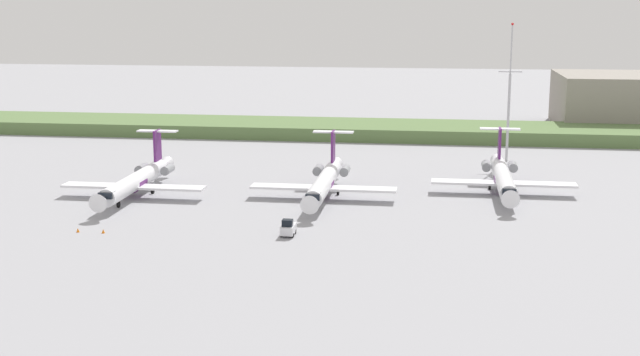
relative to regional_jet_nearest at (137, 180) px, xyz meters
name	(u,v)px	position (x,y,z in m)	size (l,w,h in m)	color
ground_plane	(337,169)	(28.84, 26.54, -2.54)	(500.00, 500.00, 0.00)	#939399
grass_berm	(358,130)	(28.84, 66.37, -1.08)	(320.00, 20.00, 2.91)	#597542
regional_jet_nearest	(137,180)	(0.00, 0.00, 0.00)	(22.81, 31.00, 9.00)	white
regional_jet_second	(325,181)	(29.63, 3.22, 0.00)	(22.81, 31.00, 9.00)	white
regional_jet_third	(503,177)	(57.64, 10.71, 0.00)	(22.81, 31.00, 9.00)	white
antenna_mast	(509,105)	(60.37, 38.94, 8.38)	(4.40, 0.50, 26.44)	#B2B2B7
baggage_tug	(288,228)	(27.89, -19.60, -1.53)	(1.72, 3.20, 2.30)	silver
safety_cone_front_marker	(78,230)	(-0.25, -21.92, -2.26)	(0.44, 0.44, 0.55)	orange
safety_cone_mid_marker	(103,231)	(3.31, -21.92, -2.26)	(0.44, 0.44, 0.55)	orange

